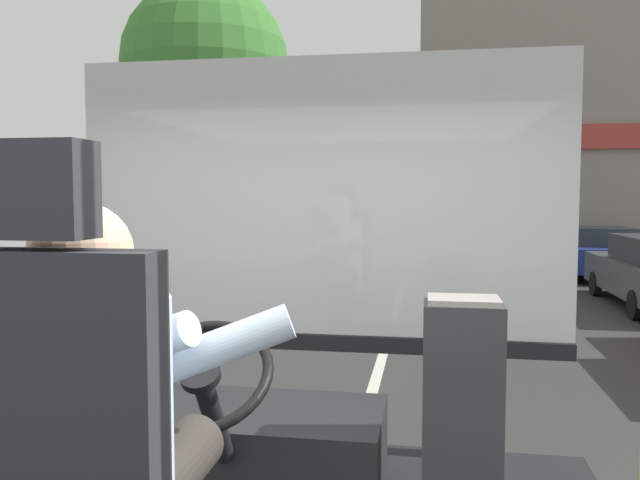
{
  "coord_description": "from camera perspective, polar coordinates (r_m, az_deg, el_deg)",
  "views": [
    {
      "loc": [
        0.55,
        -1.59,
        2.01
      ],
      "look_at": [
        0.13,
        0.93,
        1.83
      ],
      "focal_mm": 36.24,
      "sensor_mm": 36.0,
      "label": 1
    }
  ],
  "objects": [
    {
      "name": "steering_console",
      "position": [
        2.75,
        -6.59,
        -18.25
      ],
      "size": [
        1.1,
        1.01,
        0.83
      ],
      "color": "black",
      "rests_on": "bus_floor"
    },
    {
      "name": "shop_building",
      "position": [
        20.3,
        24.94,
        9.9
      ],
      "size": [
        11.04,
        5.55,
        8.43
      ],
      "color": "gray",
      "rests_on": "ground"
    },
    {
      "name": "fare_box",
      "position": [
        2.43,
        12.4,
        -15.54
      ],
      "size": [
        0.28,
        0.21,
        0.9
      ],
      "color": "#333338",
      "rests_on": "bus_floor"
    },
    {
      "name": "parked_car_blue",
      "position": [
        17.21,
        22.61,
        -0.84
      ],
      "size": [
        2.0,
        3.87,
        1.24
      ],
      "color": "navy",
      "rests_on": "ground"
    },
    {
      "name": "bus_driver",
      "position": [
        1.56,
        -18.91,
        -14.55
      ],
      "size": [
        0.8,
        0.6,
        0.75
      ],
      "color": "#332D28",
      "rests_on": "driver_seat"
    },
    {
      "name": "windshield_panel",
      "position": [
        3.26,
        -0.17,
        0.27
      ],
      "size": [
        2.5,
        0.08,
        1.48
      ],
      "color": "silver"
    },
    {
      "name": "street_tree",
      "position": [
        11.86,
        -10.08,
        14.86
      ],
      "size": [
        2.91,
        2.91,
        5.73
      ],
      "color": "#4C3828",
      "rests_on": "ground"
    },
    {
      "name": "ground",
      "position": [
        10.6,
        6.48,
        -7.06
      ],
      "size": [
        18.0,
        44.0,
        0.06
      ],
      "color": "#333333"
    }
  ]
}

